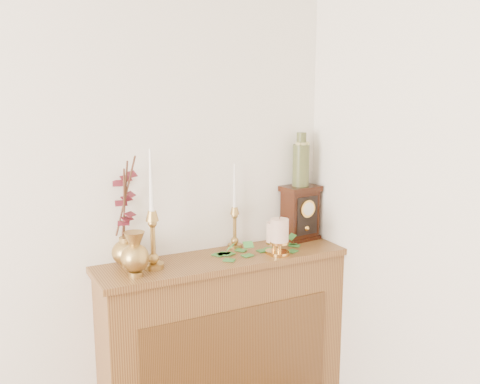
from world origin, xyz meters
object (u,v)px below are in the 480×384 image
candlestick_left (153,230)px  bud_vase (135,255)px  candlestick_center (235,221)px  mantel_clock (300,213)px  ceramic_vase (301,162)px  ginger_jar (126,215)px

candlestick_left → bud_vase: candlestick_left is taller
candlestick_center → mantel_clock: bearing=-3.1°
mantel_clock → ceramic_vase: (-0.00, 0.00, 0.27)m
candlestick_left → bud_vase: size_ratio=2.73×
ginger_jar → candlestick_left: bearing=-53.7°
candlestick_left → ginger_jar: 0.16m
candlestick_left → bud_vase: 0.15m
candlestick_left → bud_vase: (-0.10, -0.07, -0.08)m
candlestick_left → candlestick_center: candlestick_left is taller
bud_vase → ginger_jar: 0.23m
candlestick_center → ceramic_vase: (0.37, -0.02, 0.27)m
candlestick_left → ceramic_vase: (0.83, 0.09, 0.23)m
mantel_clock → ceramic_vase: bearing=90.0°
candlestick_left → ceramic_vase: 0.87m
bud_vase → ceramic_vase: ceramic_vase is taller
candlestick_left → bud_vase: bearing=-146.4°
candlestick_center → ceramic_vase: 0.46m
candlestick_left → ceramic_vase: bearing=6.4°
ceramic_vase → mantel_clock: bearing=-83.3°
candlestick_center → mantel_clock: candlestick_center is taller
candlestick_center → mantel_clock: size_ratio=1.49×
candlestick_left → ginger_jar: candlestick_left is taller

